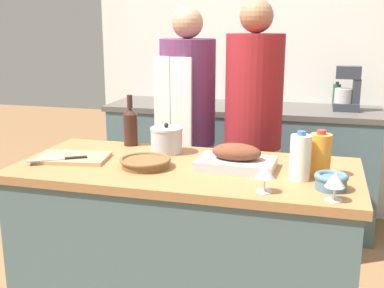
% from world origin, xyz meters
% --- Properties ---
extents(kitchen_island, '(1.60, 0.73, 0.89)m').
position_xyz_m(kitchen_island, '(0.00, 0.00, 0.44)').
color(kitchen_island, '#4C666B').
rests_on(kitchen_island, ground_plane).
extents(back_counter, '(2.07, 0.60, 0.92)m').
position_xyz_m(back_counter, '(0.00, 1.54, 0.46)').
color(back_counter, '#4C666B').
rests_on(back_counter, ground_plane).
extents(back_wall, '(2.57, 0.10, 2.55)m').
position_xyz_m(back_wall, '(0.00, 1.89, 1.27)').
color(back_wall, silver).
rests_on(back_wall, ground_plane).
extents(roasting_pan, '(0.36, 0.24, 0.12)m').
position_xyz_m(roasting_pan, '(0.23, 0.02, 0.93)').
color(roasting_pan, '#BCBCC1').
rests_on(roasting_pan, kitchen_island).
extents(wicker_basket, '(0.24, 0.24, 0.04)m').
position_xyz_m(wicker_basket, '(-0.17, -0.07, 0.91)').
color(wicker_basket, brown).
rests_on(wicker_basket, kitchen_island).
extents(cutting_board, '(0.37, 0.27, 0.02)m').
position_xyz_m(cutting_board, '(-0.56, -0.04, 0.90)').
color(cutting_board, tan).
rests_on(cutting_board, kitchen_island).
extents(stock_pot, '(0.17, 0.17, 0.16)m').
position_xyz_m(stock_pot, '(-0.16, 0.21, 0.95)').
color(stock_pot, '#B7B7BC').
rests_on(stock_pot, kitchen_island).
extents(mixing_bowl, '(0.13, 0.13, 0.07)m').
position_xyz_m(mixing_bowl, '(0.65, -0.16, 0.92)').
color(mixing_bowl, slate).
rests_on(mixing_bowl, kitchen_island).
extents(juice_jug, '(0.09, 0.09, 0.20)m').
position_xyz_m(juice_jug, '(0.60, 0.01, 0.98)').
color(juice_jug, orange).
rests_on(juice_jug, kitchen_island).
extents(milk_jug, '(0.09, 0.09, 0.21)m').
position_xyz_m(milk_jug, '(0.52, -0.06, 0.98)').
color(milk_jug, white).
rests_on(milk_jug, kitchen_island).
extents(wine_bottle_green, '(0.08, 0.08, 0.28)m').
position_xyz_m(wine_bottle_green, '(-0.40, 0.31, 1.00)').
color(wine_bottle_green, '#381E19').
rests_on(wine_bottle_green, kitchen_island).
extents(wine_glass_left, '(0.08, 0.08, 0.11)m').
position_xyz_m(wine_glass_left, '(0.66, -0.29, 0.97)').
color(wine_glass_left, silver).
rests_on(wine_glass_left, kitchen_island).
extents(wine_glass_right, '(0.08, 0.08, 0.12)m').
position_xyz_m(wine_glass_right, '(0.40, -0.26, 0.97)').
color(wine_glass_right, silver).
rests_on(wine_glass_right, kitchen_island).
extents(knife_chef, '(0.25, 0.17, 0.01)m').
position_xyz_m(knife_chef, '(-0.59, -0.11, 0.91)').
color(knife_chef, '#B7B7BC').
rests_on(knife_chef, cutting_board).
extents(knife_paring, '(0.19, 0.07, 0.01)m').
position_xyz_m(knife_paring, '(-0.60, 0.07, 0.89)').
color(knife_paring, '#B7B7BC').
rests_on(knife_paring, kitchen_island).
extents(stand_mixer, '(0.18, 0.14, 0.32)m').
position_xyz_m(stand_mixer, '(0.76, 1.54, 1.06)').
color(stand_mixer, '#333842').
rests_on(stand_mixer, back_counter).
extents(condiment_bottle_tall, '(0.06, 0.06, 0.21)m').
position_xyz_m(condiment_bottle_tall, '(-0.53, 1.56, 1.02)').
color(condiment_bottle_tall, '#234C28').
rests_on(condiment_bottle_tall, back_counter).
extents(condiment_bottle_short, '(0.06, 0.06, 0.19)m').
position_xyz_m(condiment_bottle_short, '(0.69, 1.70, 1.01)').
color(condiment_bottle_short, '#234C28').
rests_on(condiment_bottle_short, back_counter).
extents(person_cook_aproned, '(0.36, 0.38, 1.64)m').
position_xyz_m(person_cook_aproned, '(-0.23, 0.82, 0.90)').
color(person_cook_aproned, beige).
rests_on(person_cook_aproned, ground_plane).
extents(person_cook_guest, '(0.34, 0.34, 1.67)m').
position_xyz_m(person_cook_guest, '(0.20, 0.77, 0.93)').
color(person_cook_guest, beige).
rests_on(person_cook_guest, ground_plane).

